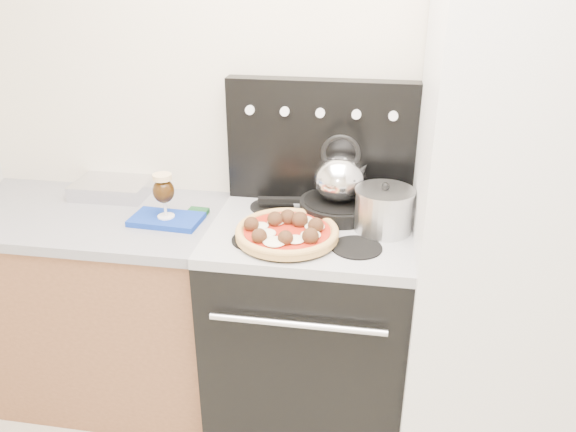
% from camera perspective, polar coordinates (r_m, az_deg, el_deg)
% --- Properties ---
extents(room_shell, '(3.52, 3.01, 2.52)m').
position_cam_1_polar(room_shell, '(1.23, -6.27, -4.61)').
color(room_shell, beige).
rests_on(room_shell, ground).
extents(base_cabinet, '(1.45, 0.60, 0.86)m').
position_cam_1_polar(base_cabinet, '(2.74, -21.59, -8.34)').
color(base_cabinet, brown).
rests_on(base_cabinet, ground).
extents(countertop, '(1.48, 0.63, 0.04)m').
position_cam_1_polar(countertop, '(2.54, -23.16, 0.24)').
color(countertop, gray).
rests_on(countertop, base_cabinet).
extents(stove_body, '(0.76, 0.65, 0.88)m').
position_cam_1_polar(stove_body, '(2.38, 2.16, -11.48)').
color(stove_body, black).
rests_on(stove_body, ground).
extents(cooktop, '(0.76, 0.65, 0.04)m').
position_cam_1_polar(cooktop, '(2.14, 2.36, -1.52)').
color(cooktop, '#ADADB2').
rests_on(cooktop, stove_body).
extents(backguard, '(0.76, 0.08, 0.50)m').
position_cam_1_polar(backguard, '(2.30, 3.34, 7.56)').
color(backguard, black).
rests_on(backguard, cooktop).
extents(fridge, '(0.64, 0.68, 1.90)m').
position_cam_1_polar(fridge, '(2.14, 21.24, -1.86)').
color(fridge, silver).
rests_on(fridge, ground).
extents(foil_sheet, '(0.32, 0.24, 0.06)m').
position_cam_1_polar(foil_sheet, '(2.58, -17.35, 2.77)').
color(foil_sheet, white).
rests_on(foil_sheet, countertop).
extents(oven_mitt, '(0.28, 0.17, 0.02)m').
position_cam_1_polar(oven_mitt, '(2.26, -12.25, -0.36)').
color(oven_mitt, '#11329F').
rests_on(oven_mitt, countertop).
extents(beer_glass, '(0.10, 0.10, 0.18)m').
position_cam_1_polar(beer_glass, '(2.22, -12.48, 2.05)').
color(beer_glass, black).
rests_on(beer_glass, oven_mitt).
extents(pizza_pan, '(0.41, 0.41, 0.01)m').
position_cam_1_polar(pizza_pan, '(2.03, -0.10, -2.25)').
color(pizza_pan, black).
rests_on(pizza_pan, cooktop).
extents(pizza, '(0.41, 0.41, 0.05)m').
position_cam_1_polar(pizza, '(2.02, -0.10, -1.44)').
color(pizza, gold).
rests_on(pizza, pizza_pan).
extents(skillet, '(0.35, 0.35, 0.06)m').
position_cam_1_polar(skillet, '(2.24, 5.15, 0.91)').
color(skillet, black).
rests_on(skillet, cooktop).
extents(tea_kettle, '(0.23, 0.23, 0.23)m').
position_cam_1_polar(tea_kettle, '(2.18, 5.28, 4.27)').
color(tea_kettle, silver).
rests_on(tea_kettle, skillet).
extents(stock_pot, '(0.25, 0.25, 0.15)m').
position_cam_1_polar(stock_pot, '(2.10, 9.68, 0.48)').
color(stock_pot, beige).
rests_on(stock_pot, cooktop).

